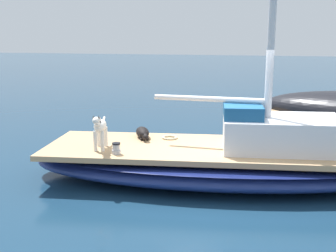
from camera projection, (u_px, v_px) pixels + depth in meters
ground_plane at (217, 179)px, 8.08m from camera, size 120.00×120.00×0.00m
sailboat_main at (217, 163)px, 8.01m from camera, size 3.69×7.55×0.66m
cabin_house at (278, 131)px, 7.76m from camera, size 1.75×2.43×0.84m
dog_white at (100, 127)px, 7.68m from camera, size 0.93×0.35×0.70m
dog_black at (143, 133)px, 8.63m from camera, size 0.87×0.54×0.22m
deck_winch at (116, 149)px, 7.42m from camera, size 0.16×0.16×0.21m
coiled_rope at (170, 137)px, 8.59m from camera, size 0.32×0.32×0.04m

